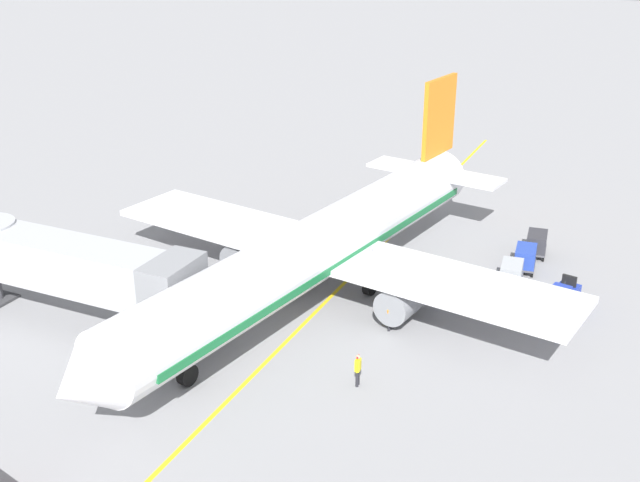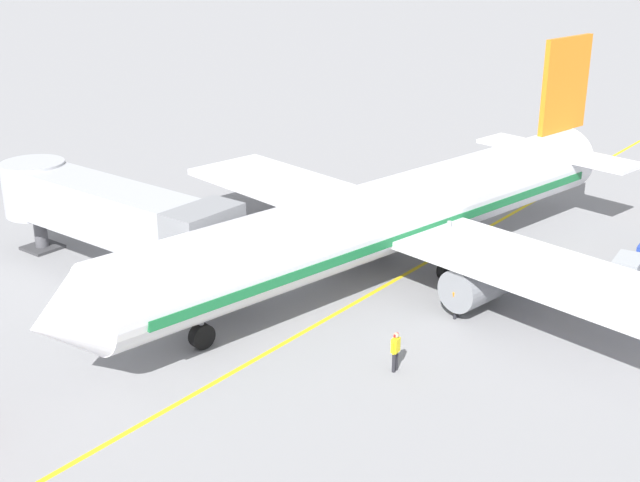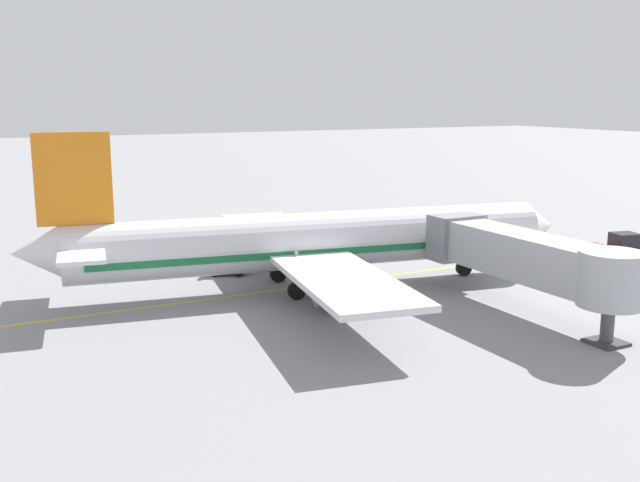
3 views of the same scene
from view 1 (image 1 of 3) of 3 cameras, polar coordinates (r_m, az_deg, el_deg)
name	(u,v)px [view 1 (image 1 of 3)]	position (r m, az deg, el deg)	size (l,w,h in m)	color
ground_plane	(321,307)	(44.42, 0.04, -4.94)	(400.00, 400.00, 0.00)	gray
gate_lead_in_line	(321,307)	(44.42, 0.04, -4.94)	(0.24, 80.00, 0.01)	gold
parked_airliner	(322,246)	(44.40, 0.13, -0.40)	(30.45, 37.25, 10.63)	silver
jet_bridge	(71,265)	(43.50, -18.04, -1.71)	(15.42, 3.50, 4.98)	#A8AAAF
baggage_tug_lead	(563,295)	(46.45, 17.65, -3.82)	(1.74, 2.70, 1.62)	#1E339E
baggage_tug_trailing	(438,279)	(46.71, 8.76, -2.79)	(2.26, 2.77, 1.62)	navy
baggage_cart_front	(511,273)	(47.76, 14.06, -2.33)	(1.55, 2.96, 1.58)	#4C4C51
baggage_cart_second_in_train	(525,257)	(50.21, 15.04, -1.16)	(1.55, 2.96, 1.58)	#4C4C51
baggage_cart_third_in_train	(537,242)	(52.67, 15.83, -0.10)	(1.55, 2.96, 1.58)	#4C4C51
ground_crew_wing_walker	(358,368)	(37.01, 2.83, -9.45)	(0.27, 0.73, 1.69)	#232328
ground_crew_loader	(390,315)	(41.78, 5.24, -5.48)	(0.28, 0.73, 1.69)	#232328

